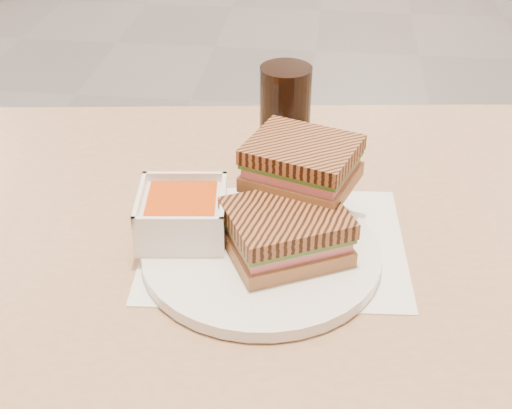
# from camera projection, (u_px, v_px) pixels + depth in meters

# --- Properties ---
(main_table) EXTENTS (1.28, 0.85, 0.75)m
(main_table) POSITION_uv_depth(u_px,v_px,m) (331.00, 286.00, 1.01)
(main_table) COLOR tan
(main_table) RESTS_ON ground
(tray_liner) EXTENTS (0.34, 0.28, 0.00)m
(tray_liner) POSITION_uv_depth(u_px,v_px,m) (274.00, 243.00, 0.90)
(tray_liner) COLOR white
(tray_liner) RESTS_ON main_table
(plate) EXTENTS (0.29, 0.29, 0.02)m
(plate) POSITION_uv_depth(u_px,v_px,m) (261.00, 254.00, 0.86)
(plate) COLOR white
(plate) RESTS_ON tray_liner
(soup_bowl) EXTENTS (0.12, 0.12, 0.06)m
(soup_bowl) POSITION_uv_depth(u_px,v_px,m) (182.00, 216.00, 0.88)
(soup_bowl) COLOR white
(soup_bowl) RESTS_ON plate
(panini_lower) EXTENTS (0.17, 0.16, 0.06)m
(panini_lower) POSITION_uv_depth(u_px,v_px,m) (286.00, 232.00, 0.84)
(panini_lower) COLOR #A6703F
(panini_lower) RESTS_ON plate
(panini_upper) EXTENTS (0.16, 0.14, 0.06)m
(panini_upper) POSITION_uv_depth(u_px,v_px,m) (302.00, 163.00, 0.88)
(panini_upper) COLOR #A6703F
(panini_upper) RESTS_ON panini_lower
(cola_glass) EXTENTS (0.07, 0.07, 0.16)m
(cola_glass) POSITION_uv_depth(u_px,v_px,m) (285.00, 119.00, 1.02)
(cola_glass) COLOR black
(cola_glass) RESTS_ON main_table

